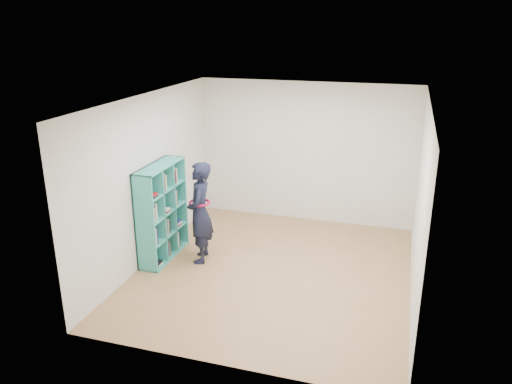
% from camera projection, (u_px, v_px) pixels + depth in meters
% --- Properties ---
extents(floor, '(4.50, 4.50, 0.00)m').
position_uv_depth(floor, '(273.00, 272.00, 7.57)').
color(floor, '#987145').
rests_on(floor, ground).
extents(ceiling, '(4.50, 4.50, 0.00)m').
position_uv_depth(ceiling, '(275.00, 100.00, 6.71)').
color(ceiling, white).
rests_on(ceiling, wall_back).
extents(wall_left, '(0.02, 4.50, 2.60)m').
position_uv_depth(wall_left, '(149.00, 179.00, 7.69)').
color(wall_left, silver).
rests_on(wall_left, floor).
extents(wall_right, '(0.02, 4.50, 2.60)m').
position_uv_depth(wall_right, '(420.00, 205.00, 6.59)').
color(wall_right, silver).
rests_on(wall_right, floor).
extents(wall_back, '(4.00, 0.02, 2.60)m').
position_uv_depth(wall_back, '(306.00, 153.00, 9.17)').
color(wall_back, silver).
rests_on(wall_back, floor).
extents(wall_front, '(4.00, 0.02, 2.60)m').
position_uv_depth(wall_front, '(218.00, 260.00, 5.11)').
color(wall_front, silver).
rests_on(wall_front, floor).
extents(bookshelf, '(0.33, 1.15, 1.53)m').
position_uv_depth(bookshelf, '(160.00, 213.00, 7.84)').
color(bookshelf, teal).
rests_on(bookshelf, floor).
extents(person, '(0.53, 0.67, 1.61)m').
position_uv_depth(person, '(200.00, 212.00, 7.70)').
color(person, black).
rests_on(person, floor).
extents(smartphone, '(0.04, 0.09, 0.12)m').
position_uv_depth(smartphone, '(191.00, 204.00, 7.76)').
color(smartphone, silver).
rests_on(smartphone, person).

